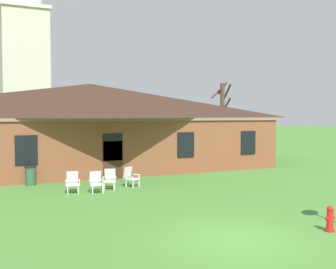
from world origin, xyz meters
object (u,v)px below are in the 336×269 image
lawn_chair_by_porch (73,182)px  lawn_chair_near_door (96,182)px  trash_bin (31,175)px  lawn_chair_middle (131,177)px  lawn_chair_left_end (110,179)px  fire_hydrant (330,219)px

lawn_chair_by_porch → lawn_chair_near_door: size_ratio=1.00×
trash_bin → lawn_chair_middle: bearing=-28.8°
lawn_chair_near_door → lawn_chair_left_end: bearing=35.6°
trash_bin → lawn_chair_by_porch: bearing=-62.1°
lawn_chair_near_door → lawn_chair_left_end: same height
lawn_chair_near_door → lawn_chair_middle: 2.11m
lawn_chair_by_porch → lawn_chair_near_door: bearing=-21.8°
lawn_chair_by_porch → trash_bin: size_ratio=0.98×
lawn_chair_by_porch → lawn_chair_middle: 2.96m
lawn_chair_near_door → lawn_chair_middle: (1.94, 0.82, 0.00)m
fire_hydrant → trash_bin: bearing=121.0°
lawn_chair_left_end → lawn_chair_near_door: bearing=-144.4°
lawn_chair_near_door → lawn_chair_by_porch: bearing=158.2°
fire_hydrant → lawn_chair_by_porch: bearing=121.9°
trash_bin → lawn_chair_near_door: bearing=-52.6°
lawn_chair_middle → fire_hydrant: bearing=-73.5°
lawn_chair_by_porch → trash_bin: 3.25m
lawn_chair_middle → fire_hydrant: size_ratio=1.21×
lawn_chair_left_end → trash_bin: size_ratio=0.98×
lawn_chair_by_porch → lawn_chair_near_door: (0.98, -0.39, 0.00)m
lawn_chair_near_door → trash_bin: size_ratio=0.98×
lawn_chair_left_end → fire_hydrant: lawn_chair_left_end is taller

